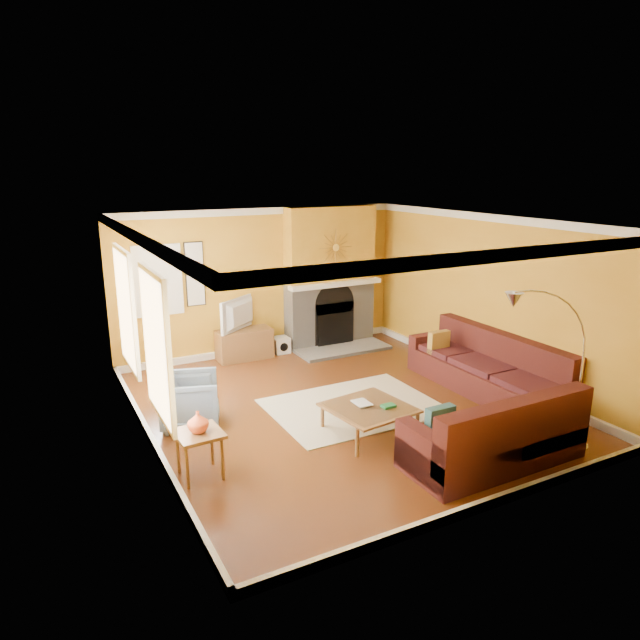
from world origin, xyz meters
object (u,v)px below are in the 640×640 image
coffee_table (369,420)px  sectional_sofa (448,384)px  media_console (244,344)px  armchair (190,400)px  side_table (200,454)px  arc_lamp (549,376)px

coffee_table → sectional_sofa: bearing=1.4°
sectional_sofa → coffee_table: size_ratio=3.57×
sectional_sofa → coffee_table: bearing=-178.6°
media_console → armchair: armchair is taller
media_console → side_table: bearing=-117.4°
armchair → sectional_sofa: bearing=-95.0°
coffee_table → side_table: (-2.27, -0.01, 0.08)m
media_console → arc_lamp: size_ratio=0.47×
armchair → arc_lamp: 4.59m
armchair → media_console: bearing=-18.5°
arc_lamp → side_table: bearing=157.9°
sectional_sofa → media_console: bearing=115.1°
coffee_table → side_table: 2.27m
side_table → arc_lamp: 4.12m
sectional_sofa → media_console: size_ratio=3.57×
media_console → sectional_sofa: bearing=-64.9°
sectional_sofa → armchair: bearing=158.0°
arc_lamp → media_console: bearing=109.5°
armchair → arc_lamp: size_ratio=0.37×
sectional_sofa → side_table: 3.61m
armchair → coffee_table: bearing=-107.7°
armchair → side_table: 1.42m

